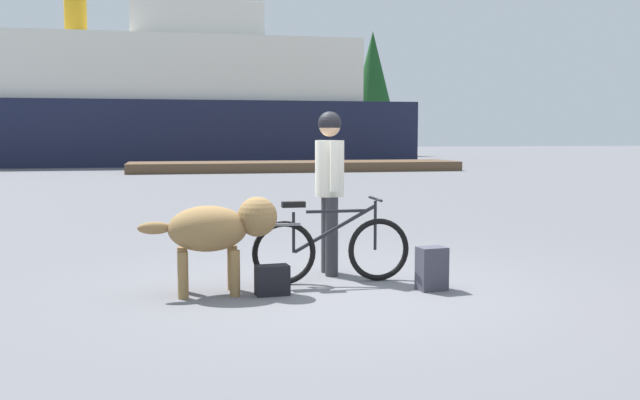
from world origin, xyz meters
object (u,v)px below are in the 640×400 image
person_cyclist (330,176)px  backpack (432,268)px  dog (218,229)px  ferry_boat (147,104)px  bicycle (331,248)px  handbag_pannier (272,280)px

person_cyclist → backpack: (0.83, -0.99, -0.88)m
dog → ferry_boat: (-1.66, 31.07, 2.47)m
bicycle → handbag_pannier: 0.84m
dog → handbag_pannier: (0.50, -0.17, -0.49)m
bicycle → person_cyclist: bearing=78.7°
ferry_boat → person_cyclist: bearing=-84.5°
bicycle → backpack: bearing=-30.6°
handbag_pannier → backpack: bearing=-3.6°
person_cyclist → ferry_boat: (-2.92, 30.35, 2.01)m
backpack → handbag_pannier: size_ratio=1.35×
bicycle → backpack: 1.07m
bicycle → dog: 1.24m
dog → ferry_boat: 31.21m
bicycle → dog: bearing=-166.9°
dog → backpack: bearing=-7.3°
person_cyclist → dog: size_ratio=1.34×
person_cyclist → backpack: bearing=-50.2°
dog → backpack: 2.15m
ferry_boat → handbag_pannier: bearing=-86.1°
person_cyclist → dog: bearing=-150.2°
dog → ferry_boat: size_ratio=0.05×
handbag_pannier → person_cyclist: bearing=49.2°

